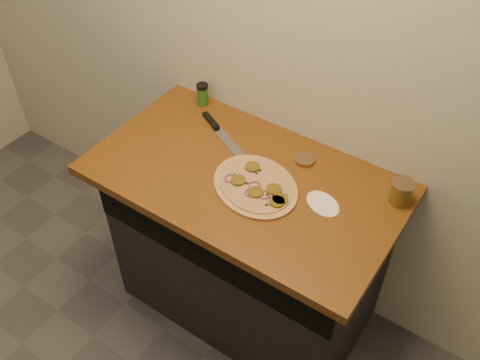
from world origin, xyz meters
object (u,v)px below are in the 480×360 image
Objects in this scene: chefs_knife at (218,130)px; spice_shaker at (203,94)px; salsa_jar at (401,192)px; pizza at (256,186)px.

chefs_knife is 2.87× the size of spice_shaker.
salsa_jar is (0.78, 0.04, 0.04)m from chefs_knife.
pizza is at bearing -153.32° from salsa_jar.
spice_shaker is at bearing 175.42° from salsa_jar.
pizza is at bearing -32.92° from spice_shaker.
salsa_jar is at bearing 26.68° from pizza.
spice_shaker is at bearing 145.39° from chefs_knife.
pizza is at bearing -31.97° from chefs_knife.
pizza is 0.57m from spice_shaker.
salsa_jar is (0.47, 0.24, 0.04)m from pizza.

